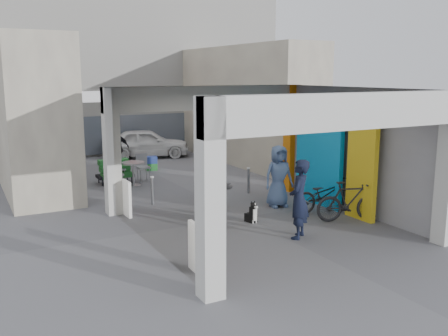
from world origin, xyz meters
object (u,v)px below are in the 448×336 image
man_back_turned (216,191)px  man_with_dog (299,199)px  produce_stand (115,174)px  man_crates (118,148)px  man_elderly (279,176)px  bicycle_rear (350,201)px  white_van (146,143)px  bicycle_front (324,195)px  cafe_set (127,174)px  border_collie (252,214)px

man_back_turned → man_with_dog: bearing=-54.5°
produce_stand → man_crates: (0.85, 2.51, 0.53)m
man_back_turned → man_crates: (0.09, 8.94, -0.10)m
man_with_dog → produce_stand: bearing=-116.3°
man_elderly → bicycle_rear: bearing=-63.4°
man_crates → white_van: 3.07m
man_elderly → man_crates: 8.31m
man_back_turned → bicycle_front: bearing=-6.8°
cafe_set → white_van: bearing=63.9°
cafe_set → border_collie: (1.49, -6.05, -0.12)m
cafe_set → border_collie: bearing=-76.1°
man_crates → bicycle_rear: size_ratio=0.95×
man_with_dog → man_elderly: bearing=-155.9°
border_collie → cafe_set: bearing=88.5°
cafe_set → man_back_turned: size_ratio=0.86×
man_back_turned → man_crates: man_back_turned is taller
bicycle_rear → man_with_dog: bearing=122.9°
cafe_set → bicycle_front: bearing=-58.0°
man_back_turned → bicycle_front: (3.39, -0.08, -0.46)m
man_crates → white_van: bearing=-140.6°
cafe_set → bicycle_rear: size_ratio=0.91×
man_with_dog → man_crates: (-1.28, 10.53, -0.09)m
produce_stand → man_elderly: bearing=-64.7°
white_van → produce_stand: bearing=166.0°
border_collie → white_van: (1.06, 11.25, 0.43)m
bicycle_front → cafe_set: bearing=36.6°
cafe_set → produce_stand: 0.52m
cafe_set → man_with_dog: 7.86m
man_with_dog → cafe_set: bearing=-117.9°
man_crates → bicycle_rear: (3.29, -10.06, -0.32)m
border_collie → man_back_turned: 1.28m
produce_stand → white_van: (2.88, 4.80, 0.34)m
cafe_set → white_van: 5.80m
cafe_set → man_back_turned: man_back_turned is taller
border_collie → man_back_turned: size_ratio=0.31×
bicycle_front → man_crates: bearing=24.6°
border_collie → man_crates: size_ratio=0.35×
bicycle_front → white_van: bearing=11.0°
man_crates → man_elderly: bearing=98.2°
bicycle_rear → white_van: 12.42m
man_crates → bicycle_rear: bearing=99.0°
cafe_set → produce_stand: size_ratio=1.30×
produce_stand → man_elderly: (3.33, -5.42, 0.58)m
man_with_dog → man_elderly: (1.19, 2.60, -0.04)m
produce_stand → bicycle_front: (4.14, -6.52, 0.17)m
bicycle_rear → white_van: white_van is taller
produce_stand → man_elderly: 6.39m
border_collie → bicycle_front: size_ratio=0.31×
border_collie → man_elderly: bearing=19.0°
cafe_set → border_collie: cafe_set is taller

